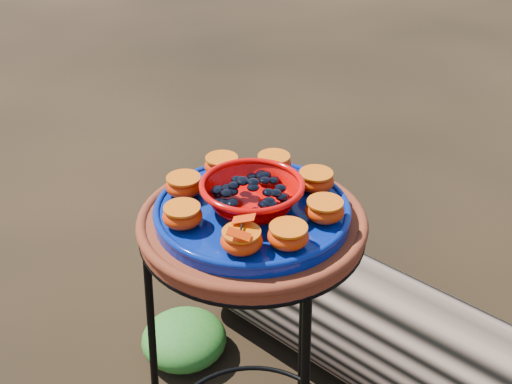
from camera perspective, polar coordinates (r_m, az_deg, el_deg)
The scene contains 16 objects.
plant_stand at distance 1.38m, azimuth -0.29°, elevation -15.64°, with size 0.44×0.44×0.70m, color black, non-canonical shape.
terracotta_saucer at distance 1.14m, azimuth -0.34°, elevation -2.97°, with size 0.40×0.40×0.03m, color #5D1E10.
cobalt_plate at distance 1.13m, azimuth -0.34°, elevation -1.81°, with size 0.34×0.34×0.02m, color #00115A.
red_bowl at distance 1.11m, azimuth -0.35°, elevation -0.28°, with size 0.17×0.17×0.05m, color #C30402, non-canonical shape.
glass_gems at distance 1.09m, azimuth -0.36°, elevation 1.30°, with size 0.13×0.13×0.02m, color black, non-canonical shape.
orange_half_0 at distance 1.00m, azimuth -1.29°, elevation -4.36°, with size 0.07×0.07×0.04m, color #C32300.
orange_half_1 at distance 1.02m, azimuth 2.88°, elevation -3.94°, with size 0.07×0.07×0.04m, color #C32300.
orange_half_2 at distance 1.08m, azimuth 6.12°, elevation -1.65°, with size 0.07×0.07×0.04m, color #C32300.
orange_half_3 at distance 1.17m, azimuth 5.33°, elevation 0.97°, with size 0.07×0.07×0.04m, color #C32300.
orange_half_4 at distance 1.22m, azimuth 1.59°, elevation 2.51°, with size 0.07×0.07×0.04m, color #C32300.
orange_half_5 at distance 1.21m, azimuth -3.05°, elevation 2.34°, with size 0.07×0.07×0.04m, color #C32300.
orange_half_6 at distance 1.15m, azimuth -6.42°, elevation 0.54°, with size 0.07×0.07×0.04m, color #C32300.
orange_half_7 at distance 1.07m, azimuth -6.55°, elevation -2.14°, with size 0.07×0.07×0.04m, color #C32300.
butterfly at distance 0.99m, azimuth -1.31°, elevation -3.17°, with size 0.08×0.05×0.01m, color #C42600, non-canonical shape.
foliage_left at distance 1.88m, azimuth -6.42°, elevation -12.74°, with size 0.24×0.24×0.12m, color #135A14.
foliage_back at distance 1.98m, azimuth 3.68°, elevation -8.80°, with size 0.35×0.35×0.18m, color #135A14.
Camera 1 is at (0.53, -0.79, 1.36)m, focal length 45.00 mm.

